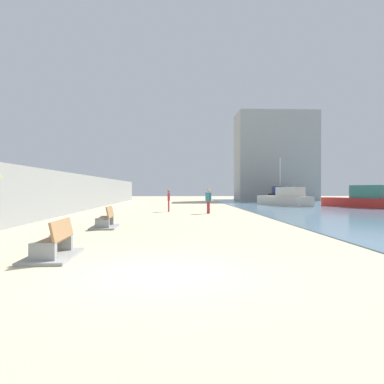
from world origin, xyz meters
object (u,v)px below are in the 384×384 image
boat_nearest (361,199)px  boat_far_right (280,196)px  bench_far (105,223)px  person_standing (169,199)px  person_walking (208,199)px  boat_mid_bay (285,199)px  bench_near (54,249)px

boat_nearest → boat_far_right: 13.84m
bench_far → boat_far_right: bearing=60.2°
bench_far → person_standing: person_standing is taller
bench_far → person_walking: bearing=58.2°
boat_nearest → boat_mid_bay: boat_nearest is taller
person_standing → boat_nearest: bearing=15.5°
bench_far → person_walking: (5.49, 8.86, 0.81)m
boat_nearest → boat_mid_bay: size_ratio=0.92×
boat_nearest → boat_mid_bay: 7.25m
boat_far_right → boat_nearest: bearing=-74.2°
bench_near → person_walking: person_walking is taller
boat_nearest → boat_mid_bay: (-5.91, 4.21, -0.04)m
person_walking → boat_far_right: (11.24, 20.41, -0.21)m
boat_mid_bay → bench_near: bearing=-118.2°
boat_nearest → person_standing: bearing=-164.5°
person_walking → bench_near: bearing=-108.8°
boat_mid_bay → boat_far_right: (2.15, 9.12, 0.08)m
bench_near → boat_far_right: bearing=65.3°
bench_far → boat_far_right: size_ratio=0.27×
bench_near → person_standing: 18.06m
boat_nearest → boat_far_right: (-3.76, 13.32, 0.05)m
bench_near → boat_far_right: size_ratio=0.27×
bench_far → boat_mid_bay: 24.88m
bench_far → boat_nearest: size_ratio=0.30×
person_walking → boat_nearest: (15.00, 7.08, -0.26)m
bench_near → person_walking: bearing=71.2°
bench_near → boat_mid_bay: bearing=61.8°
bench_near → boat_far_right: 39.80m
person_walking → boat_far_right: size_ratio=0.22×
bench_far → person_standing: bearing=76.7°
person_walking → boat_far_right: boat_far_right is taller
person_walking → boat_mid_bay: boat_mid_bay is taller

